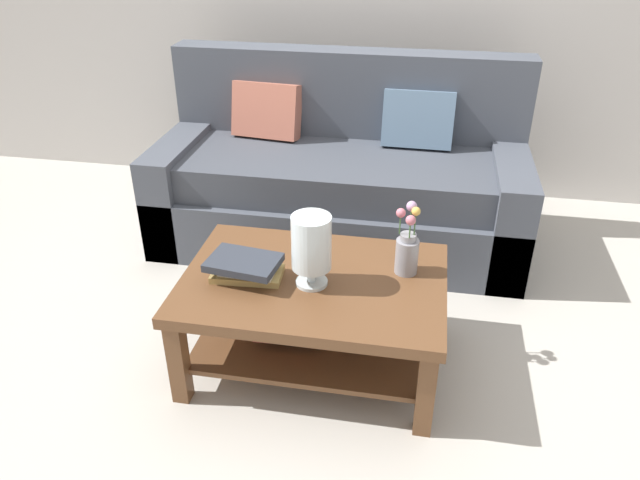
{
  "coord_description": "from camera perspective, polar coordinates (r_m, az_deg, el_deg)",
  "views": [
    {
      "loc": [
        0.39,
        -2.46,
        1.85
      ],
      "look_at": [
        -0.02,
        -0.22,
        0.54
      ],
      "focal_mm": 34.13,
      "sensor_mm": 36.0,
      "label": 1
    }
  ],
  "objects": [
    {
      "name": "book_stack_main",
      "position": [
        2.54,
        -6.93,
        -2.53
      ],
      "size": [
        0.31,
        0.23,
        0.1
      ],
      "color": "tan",
      "rests_on": "coffee_table"
    },
    {
      "name": "glass_hurricane_vase",
      "position": [
        2.42,
        -0.81,
        -0.47
      ],
      "size": [
        0.16,
        0.16,
        0.31
      ],
      "color": "silver",
      "rests_on": "coffee_table"
    },
    {
      "name": "ground_plane",
      "position": [
        3.1,
        1.03,
        -6.78
      ],
      "size": [
        10.0,
        10.0,
        0.0
      ],
      "primitive_type": "plane",
      "color": "#B7B2A8"
    },
    {
      "name": "couch",
      "position": [
        3.61,
        1.95,
        5.59
      ],
      "size": [
        2.1,
        0.9,
        1.06
      ],
      "color": "#474C56",
      "rests_on": "ground"
    },
    {
      "name": "coffee_table",
      "position": [
        2.62,
        -0.72,
        -5.87
      ],
      "size": [
        1.1,
        0.77,
        0.44
      ],
      "color": "brown",
      "rests_on": "ground"
    },
    {
      "name": "flower_pitcher",
      "position": [
        2.55,
        8.18,
        -0.8
      ],
      "size": [
        0.11,
        0.11,
        0.32
      ],
      "color": "gray",
      "rests_on": "coffee_table"
    }
  ]
}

